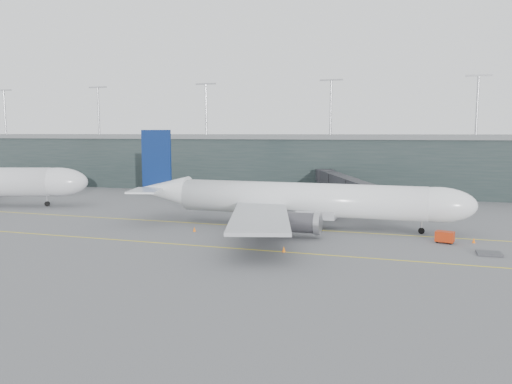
% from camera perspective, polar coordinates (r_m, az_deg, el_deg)
% --- Properties ---
extents(ground, '(320.00, 320.00, 0.00)m').
position_cam_1_polar(ground, '(87.99, 0.26, -3.48)').
color(ground, '#525257').
rests_on(ground, ground).
extents(taxiline_a, '(160.00, 0.25, 0.02)m').
position_cam_1_polar(taxiline_a, '(84.23, -0.54, -3.94)').
color(taxiline_a, yellow).
rests_on(taxiline_a, ground).
extents(taxiline_b, '(160.00, 0.25, 0.02)m').
position_cam_1_polar(taxiline_b, '(69.50, -4.60, -6.28)').
color(taxiline_b, yellow).
rests_on(taxiline_b, ground).
extents(taxiline_lead_main, '(0.25, 60.00, 0.02)m').
position_cam_1_polar(taxiline_lead_main, '(105.94, 6.02, -1.76)').
color(taxiline_lead_main, yellow).
rests_on(taxiline_lead_main, ground).
extents(taxiline_lead_adj, '(0.25, 60.00, 0.02)m').
position_cam_1_polar(taxiline_lead_adj, '(144.49, -26.86, -0.17)').
color(taxiline_lead_adj, yellow).
rests_on(taxiline_lead_adj, ground).
extents(terminal, '(240.00, 36.00, 29.00)m').
position_cam_1_polar(terminal, '(143.27, 7.08, 3.51)').
color(terminal, '#1D2828').
rests_on(terminal, ground).
extents(main_aircraft, '(57.63, 54.36, 16.21)m').
position_cam_1_polar(main_aircraft, '(83.55, 4.71, -0.90)').
color(main_aircraft, silver).
rests_on(main_aircraft, ground).
extents(jet_bridge, '(20.20, 43.32, 6.84)m').
position_cam_1_polar(jet_bridge, '(108.14, 11.01, 1.06)').
color(jet_bridge, '#26262A').
rests_on(jet_bridge, ground).
extents(gse_cart, '(2.79, 2.15, 1.69)m').
position_cam_1_polar(gse_cart, '(76.46, 20.77, -4.79)').
color(gse_cart, '#A5280B').
rests_on(gse_cart, ground).
extents(baggage_dolly, '(3.09, 2.50, 0.30)m').
position_cam_1_polar(baggage_dolly, '(71.62, 25.09, -6.37)').
color(baggage_dolly, '#38383D').
rests_on(baggage_dolly, ground).
extents(uld_a, '(1.91, 1.57, 1.64)m').
position_cam_1_polar(uld_a, '(98.05, -0.04, -1.91)').
color(uld_a, '#3C3B40').
rests_on(uld_a, ground).
extents(uld_b, '(2.70, 2.46, 2.00)m').
position_cam_1_polar(uld_b, '(100.01, 1.26, -1.63)').
color(uld_b, '#3C3B40').
rests_on(uld_b, ground).
extents(uld_c, '(2.27, 1.94, 1.84)m').
position_cam_1_polar(uld_c, '(98.15, 2.73, -1.84)').
color(uld_c, '#3C3B40').
rests_on(uld_c, ground).
extents(cone_nose, '(0.48, 0.48, 0.77)m').
position_cam_1_polar(cone_nose, '(78.15, 23.63, -5.09)').
color(cone_nose, orange).
rests_on(cone_nose, ground).
extents(cone_wing_stbd, '(0.49, 0.49, 0.78)m').
position_cam_1_polar(cone_wing_stbd, '(66.46, 3.20, -6.54)').
color(cone_wing_stbd, orange).
rests_on(cone_wing_stbd, ground).
extents(cone_wing_port, '(0.48, 0.48, 0.76)m').
position_cam_1_polar(cone_wing_port, '(95.94, 7.96, -2.46)').
color(cone_wing_port, '#D94C0C').
rests_on(cone_wing_port, ground).
extents(cone_tail, '(0.48, 0.48, 0.77)m').
position_cam_1_polar(cone_tail, '(80.42, -7.05, -4.24)').
color(cone_tail, orange).
rests_on(cone_tail, ground).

